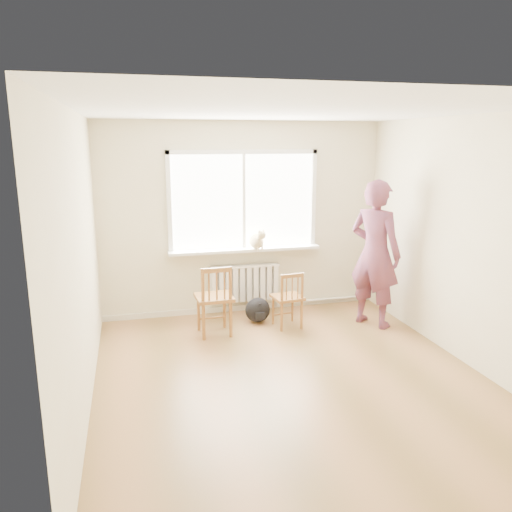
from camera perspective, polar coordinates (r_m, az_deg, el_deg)
floor at (r=5.39m, az=4.09°, el=-13.77°), size 4.50×4.50×0.00m
ceiling at (r=4.82m, az=4.62°, el=16.26°), size 4.50×4.50×0.00m
back_wall at (r=7.06m, az=-1.47°, el=4.26°), size 4.00×0.01×2.70m
window at (r=7.00m, az=-1.44°, el=6.75°), size 2.12×0.05×1.42m
windowsill at (r=7.03m, az=-1.25°, el=0.74°), size 2.15×0.22×0.04m
radiator at (r=7.17m, az=-1.26°, el=-3.06°), size 1.00×0.12×0.55m
heating_pipe at (r=7.67m, az=7.87°, el=-4.92°), size 1.40×0.04×0.04m
baseboard at (r=7.36m, az=-1.38°, el=-5.89°), size 4.00×0.03×0.08m
chair_left at (r=6.33m, az=-4.72°, el=-5.07°), size 0.47×0.45×0.92m
chair_right at (r=6.61m, az=3.76°, el=-4.99°), size 0.42×0.40×0.76m
person at (r=6.74m, az=13.44°, el=0.25°), size 0.78×0.85×1.95m
cat at (r=6.95m, az=0.11°, el=1.80°), size 0.27×0.44×0.30m
backpack at (r=6.85m, az=0.19°, el=-6.18°), size 0.39×0.33×0.34m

